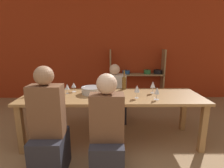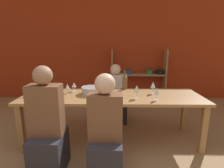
{
  "view_description": "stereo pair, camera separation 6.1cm",
  "coord_description": "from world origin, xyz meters",
  "views": [
    {
      "loc": [
        0.12,
        -1.02,
        1.51
      ],
      "look_at": [
        0.14,
        1.63,
        0.9
      ],
      "focal_mm": 28.0,
      "sensor_mm": 36.0,
      "label": 1
    },
    {
      "loc": [
        0.18,
        -1.02,
        1.51
      ],
      "look_at": [
        0.14,
        1.63,
        0.9
      ],
      "focal_mm": 28.0,
      "sensor_mm": 36.0,
      "label": 2
    }
  ],
  "objects": [
    {
      "name": "wall_back_red",
      "position": [
        0.0,
        3.83,
        1.35
      ],
      "size": [
        8.8,
        0.06,
        2.7
      ],
      "color": "#B23819",
      "rests_on": "ground_plane"
    },
    {
      "name": "shelf_unit",
      "position": [
        0.88,
        3.63,
        0.48
      ],
      "size": [
        1.46,
        0.3,
        1.37
      ],
      "color": "tan",
      "rests_on": "ground_plane"
    },
    {
      "name": "dining_table",
      "position": [
        0.14,
        1.53,
        0.67
      ],
      "size": [
        2.69,
        0.83,
        0.75
      ],
      "color": "#AD7F4C",
      "rests_on": "ground_plane"
    },
    {
      "name": "mixing_bowl",
      "position": [
        -0.18,
        1.61,
        0.81
      ],
      "size": [
        0.32,
        0.32,
        0.11
      ],
      "color": "#B7BABC",
      "rests_on": "dining_table"
    },
    {
      "name": "wine_bottle_green",
      "position": [
        0.35,
        1.88,
        0.88
      ],
      "size": [
        0.07,
        0.07,
        0.32
      ],
      "color": "brown",
      "rests_on": "dining_table"
    },
    {
      "name": "wine_bottle_dark",
      "position": [
        -0.95,
        1.66,
        0.87
      ],
      "size": [
        0.07,
        0.07,
        0.32
      ],
      "color": "#1E4C23",
      "rests_on": "dining_table"
    },
    {
      "name": "wine_glass_red_a",
      "position": [
        -0.47,
        1.72,
        0.86
      ],
      "size": [
        0.08,
        0.08,
        0.15
      ],
      "color": "white",
      "rests_on": "dining_table"
    },
    {
      "name": "wine_glass_white_a",
      "position": [
        0.5,
        1.38,
        0.88
      ],
      "size": [
        0.08,
        0.08,
        0.19
      ],
      "color": "white",
      "rests_on": "dining_table"
    },
    {
      "name": "wine_glass_white_b",
      "position": [
        -0.55,
        1.62,
        0.86
      ],
      "size": [
        0.07,
        0.07,
        0.15
      ],
      "color": "white",
      "rests_on": "dining_table"
    },
    {
      "name": "wine_glass_white_c",
      "position": [
        -1.06,
        1.51,
        0.86
      ],
      "size": [
        0.08,
        0.08,
        0.15
      ],
      "color": "white",
      "rests_on": "dining_table"
    },
    {
      "name": "wine_glass_empty_a",
      "position": [
        -0.72,
        1.49,
        0.86
      ],
      "size": [
        0.07,
        0.07,
        0.15
      ],
      "color": "white",
      "rests_on": "dining_table"
    },
    {
      "name": "wine_glass_red_b",
      "position": [
        -1.06,
        1.8,
        0.88
      ],
      "size": [
        0.08,
        0.08,
        0.18
      ],
      "color": "white",
      "rests_on": "dining_table"
    },
    {
      "name": "wine_glass_white_d",
      "position": [
        0.76,
        1.3,
        0.87
      ],
      "size": [
        0.07,
        0.07,
        0.18
      ],
      "color": "white",
      "rests_on": "dining_table"
    },
    {
      "name": "wine_glass_white_e",
      "position": [
        0.78,
        1.63,
        0.88
      ],
      "size": [
        0.08,
        0.08,
        0.19
      ],
      "color": "white",
      "rests_on": "dining_table"
    },
    {
      "name": "cell_phone",
      "position": [
        -0.96,
        1.32,
        0.76
      ],
      "size": [
        0.14,
        0.16,
        0.01
      ],
      "color": "black",
      "rests_on": "dining_table"
    },
    {
      "name": "person_near_a",
      "position": [
        0.08,
        0.83,
        0.45
      ],
      "size": [
        0.38,
        0.48,
        1.2
      ],
      "color": "#2D2D38",
      "rests_on": "ground_plane"
    },
    {
      "name": "person_far_a",
      "position": [
        0.2,
        2.32,
        0.41
      ],
      "size": [
        0.44,
        0.55,
        1.13
      ],
      "rotation": [
        0.0,
        0.0,
        3.14
      ],
      "color": "#2D2D38",
      "rests_on": "ground_plane"
    },
    {
      "name": "person_near_b",
      "position": [
        -0.59,
        0.82,
        0.48
      ],
      "size": [
        0.37,
        0.46,
        1.29
      ],
      "color": "#2D2D38",
      "rests_on": "ground_plane"
    }
  ]
}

